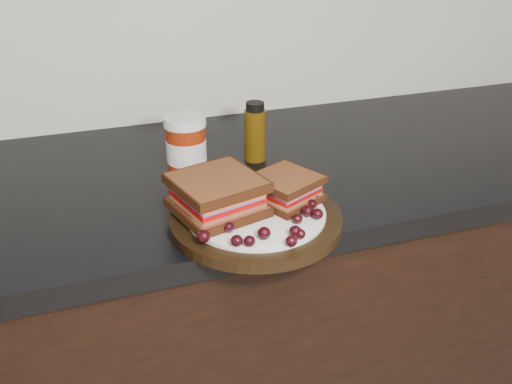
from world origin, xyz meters
TOP-DOWN VIEW (x-y plane):
  - base_cabinets at (0.00, 1.70)m, footprint 3.96×0.58m
  - countertop at (0.00, 1.70)m, footprint 3.98×0.60m
  - plate at (0.13, 1.47)m, footprint 0.28×0.28m
  - sandwich_left at (0.07, 1.49)m, footprint 0.16×0.16m
  - sandwich_right at (0.19, 1.49)m, footprint 0.13×0.13m
  - grape_0 at (0.03, 1.41)m, footprint 0.02×0.02m
  - grape_1 at (0.07, 1.42)m, footprint 0.02×0.02m
  - grape_2 at (0.07, 1.38)m, footprint 0.02×0.02m
  - grape_3 at (0.09, 1.38)m, footprint 0.02×0.02m
  - grape_4 at (0.11, 1.39)m, footprint 0.02×0.02m
  - grape_5 at (0.11, 1.39)m, footprint 0.01×0.01m
  - grape_6 at (0.14, 1.36)m, footprint 0.02×0.02m
  - grape_7 at (0.16, 1.37)m, footprint 0.02×0.02m
  - grape_8 at (0.16, 1.38)m, footprint 0.02×0.02m
  - grape_9 at (0.18, 1.41)m, footprint 0.02×0.02m
  - grape_10 at (0.21, 1.42)m, footprint 0.02×0.02m
  - grape_11 at (0.20, 1.43)m, footprint 0.02×0.02m
  - grape_12 at (0.22, 1.45)m, footprint 0.02×0.02m
  - grape_13 at (0.23, 1.47)m, footprint 0.02×0.02m
  - grape_14 at (0.20, 1.50)m, footprint 0.02×0.02m
  - grape_15 at (0.18, 1.50)m, footprint 0.02×0.02m
  - grape_16 at (0.08, 1.53)m, footprint 0.02×0.02m
  - grape_17 at (0.07, 1.52)m, footprint 0.02×0.02m
  - grape_18 at (0.05, 1.50)m, footprint 0.02×0.02m
  - grape_19 at (0.05, 1.48)m, footprint 0.02×0.02m
  - grape_20 at (0.07, 1.46)m, footprint 0.02×0.02m
  - grape_21 at (0.06, 1.45)m, footprint 0.02×0.02m
  - grape_22 at (0.07, 1.49)m, footprint 0.01×0.01m
  - grape_23 at (0.04, 1.50)m, footprint 0.02×0.02m
  - grape_24 at (0.05, 1.48)m, footprint 0.02×0.02m
  - condiment_jar at (0.07, 1.70)m, footprint 0.09×0.09m
  - oil_bottle at (0.21, 1.72)m, footprint 0.05×0.05m

SIDE VIEW (x-z plane):
  - base_cabinets at x=0.00m, z-range 0.00..0.86m
  - countertop at x=0.00m, z-range 0.86..0.90m
  - plate at x=0.13m, z-range 0.90..0.92m
  - grape_5 at x=0.11m, z-range 0.92..0.94m
  - grape_22 at x=0.07m, z-range 0.92..0.94m
  - grape_16 at x=0.08m, z-range 0.92..0.94m
  - grape_21 at x=0.06m, z-range 0.92..0.94m
  - grape_24 at x=0.05m, z-range 0.92..0.94m
  - grape_7 at x=0.16m, z-range 0.92..0.94m
  - grape_13 at x=0.23m, z-range 0.92..0.94m
  - grape_14 at x=0.20m, z-range 0.92..0.94m
  - grape_12 at x=0.22m, z-range 0.92..0.94m
  - grape_9 at x=0.18m, z-range 0.92..0.94m
  - grape_15 at x=0.18m, z-range 0.92..0.94m
  - grape_1 at x=0.07m, z-range 0.92..0.94m
  - grape_3 at x=0.09m, z-range 0.92..0.94m
  - grape_6 at x=0.14m, z-range 0.92..0.94m
  - grape_2 at x=0.07m, z-range 0.92..0.94m
  - grape_10 at x=0.21m, z-range 0.92..0.94m
  - grape_8 at x=0.16m, z-range 0.92..0.94m
  - grape_20 at x=0.07m, z-range 0.92..0.94m
  - grape_11 at x=0.20m, z-range 0.92..0.94m
  - grape_17 at x=0.07m, z-range 0.92..0.94m
  - grape_4 at x=0.11m, z-range 0.92..0.94m
  - grape_23 at x=0.04m, z-range 0.92..0.94m
  - grape_0 at x=0.03m, z-range 0.92..0.94m
  - grape_18 at x=0.05m, z-range 0.92..0.94m
  - grape_19 at x=0.05m, z-range 0.92..0.94m
  - sandwich_right at x=0.19m, z-range 0.92..0.97m
  - sandwich_left at x=0.07m, z-range 0.92..0.98m
  - condiment_jar at x=0.07m, z-range 0.90..1.02m
  - oil_bottle at x=0.21m, z-range 0.90..1.02m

